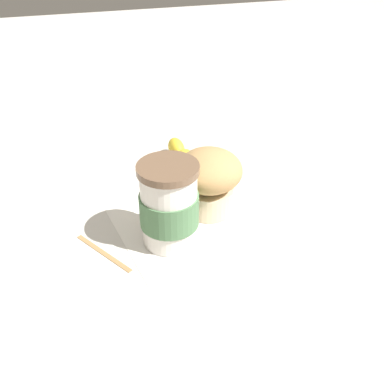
{
  "coord_description": "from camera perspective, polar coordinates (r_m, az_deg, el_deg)",
  "views": [
    {
      "loc": [
        -0.53,
        0.16,
        0.41
      ],
      "look_at": [
        0.0,
        0.0,
        0.04
      ],
      "focal_mm": 42.0,
      "sensor_mm": 36.0,
      "label": 1
    }
  ],
  "objects": [
    {
      "name": "ground_plane",
      "position": [
        0.69,
        0.0,
        -3.14
      ],
      "size": [
        3.0,
        3.0,
        0.0
      ],
      "primitive_type": "plane",
      "color": "beige"
    },
    {
      "name": "paper_napkin",
      "position": [
        0.69,
        0.0,
        -3.09
      ],
      "size": [
        0.26,
        0.26,
        0.0
      ],
      "primitive_type": "cube",
      "rotation": [
        0.0,
        0.0,
        0.16
      ],
      "color": "white",
      "rests_on": "ground_plane"
    },
    {
      "name": "coffee_cup",
      "position": [
        0.61,
        -2.93,
        -1.72
      ],
      "size": [
        0.08,
        0.08,
        0.12
      ],
      "color": "silver",
      "rests_on": "paper_napkin"
    },
    {
      "name": "muffin",
      "position": [
        0.67,
        2.18,
        1.75
      ],
      "size": [
        0.1,
        0.1,
        0.1
      ],
      "color": "beige",
      "rests_on": "paper_napkin"
    },
    {
      "name": "banana",
      "position": [
        0.77,
        -1.46,
        3.08
      ],
      "size": [
        0.19,
        0.1,
        0.03
      ],
      "color": "gold",
      "rests_on": "paper_napkin"
    },
    {
      "name": "wooden_stirrer",
      "position": [
        0.63,
        -11.18,
        -7.57
      ],
      "size": [
        0.1,
        0.06,
        0.0
      ],
      "primitive_type": "cube",
      "rotation": [
        0.0,
        0.0,
        0.56
      ],
      "color": "#9E7547",
      "rests_on": "ground_plane"
    }
  ]
}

